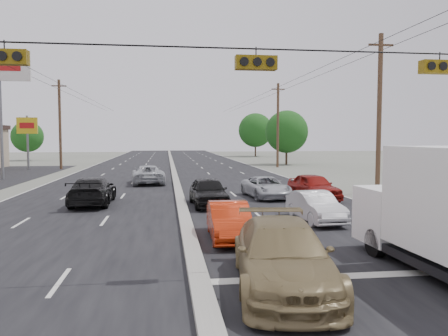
{
  "coord_description": "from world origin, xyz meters",
  "views": [
    {
      "loc": [
        -0.77,
        -10.95,
        3.57
      ],
      "look_at": [
        1.82,
        8.49,
        2.2
      ],
      "focal_mm": 35.0,
      "sensor_mm": 36.0,
      "label": 1
    }
  ],
  "objects_px": {
    "utility_pole_right_b": "(379,113)",
    "pole_sign_far": "(27,130)",
    "queue_car_c": "(266,187)",
    "queue_car_a": "(208,192)",
    "utility_pole_right_c": "(278,125)",
    "tree_left_far": "(27,137)",
    "queue_car_b": "(315,207)",
    "oncoming_near": "(93,191)",
    "utility_pole_left_c": "(60,124)",
    "queue_car_e": "(314,187)",
    "tree_right_mid": "(287,132)",
    "tan_sedan": "(282,256)",
    "oncoming_far": "(148,175)",
    "queue_car_d": "(422,211)",
    "tree_right_far": "(255,130)",
    "red_sedan": "(229,221)"
  },
  "relations": [
    {
      "from": "utility_pole_right_b",
      "to": "pole_sign_far",
      "type": "distance_m",
      "value": 37.92
    },
    {
      "from": "pole_sign_far",
      "to": "queue_car_c",
      "type": "relative_size",
      "value": 1.34
    },
    {
      "from": "pole_sign_far",
      "to": "queue_car_a",
      "type": "bearing_deg",
      "value": -58.62
    },
    {
      "from": "utility_pole_right_c",
      "to": "tree_left_far",
      "type": "distance_m",
      "value": 39.9
    },
    {
      "from": "queue_car_b",
      "to": "oncoming_near",
      "type": "xyz_separation_m",
      "value": [
        -10.13,
        6.05,
        0.1
      ]
    },
    {
      "from": "pole_sign_far",
      "to": "tree_left_far",
      "type": "distance_m",
      "value": 20.89
    },
    {
      "from": "utility_pole_left_c",
      "to": "queue_car_e",
      "type": "xyz_separation_m",
      "value": [
        20.12,
        -26.95,
        -4.37
      ]
    },
    {
      "from": "utility_pole_right_c",
      "to": "queue_car_e",
      "type": "bearing_deg",
      "value": -100.26
    },
    {
      "from": "tree_right_mid",
      "to": "tan_sedan",
      "type": "height_order",
      "value": "tree_right_mid"
    },
    {
      "from": "queue_car_e",
      "to": "oncoming_far",
      "type": "relative_size",
      "value": 0.85
    },
    {
      "from": "queue_car_d",
      "to": "queue_car_e",
      "type": "height_order",
      "value": "queue_car_e"
    },
    {
      "from": "tree_right_far",
      "to": "tan_sedan",
      "type": "relative_size",
      "value": 1.53
    },
    {
      "from": "utility_pole_right_b",
      "to": "queue_car_d",
      "type": "distance_m",
      "value": 11.22
    },
    {
      "from": "tree_right_far",
      "to": "red_sedan",
      "type": "height_order",
      "value": "tree_right_far"
    },
    {
      "from": "oncoming_near",
      "to": "oncoming_far",
      "type": "relative_size",
      "value": 0.98
    },
    {
      "from": "queue_car_c",
      "to": "queue_car_d",
      "type": "distance_m",
      "value": 9.95
    },
    {
      "from": "tan_sedan",
      "to": "oncoming_far",
      "type": "distance_m",
      "value": 24.5
    },
    {
      "from": "utility_pole_left_c",
      "to": "tan_sedan",
      "type": "height_order",
      "value": "utility_pole_left_c"
    },
    {
      "from": "queue_car_d",
      "to": "tan_sedan",
      "type": "bearing_deg",
      "value": -145.21
    },
    {
      "from": "tree_right_mid",
      "to": "queue_car_c",
      "type": "height_order",
      "value": "tree_right_mid"
    },
    {
      "from": "queue_car_c",
      "to": "tan_sedan",
      "type": "bearing_deg",
      "value": -107.47
    },
    {
      "from": "queue_car_d",
      "to": "tree_right_mid",
      "type": "bearing_deg",
      "value": 76.58
    },
    {
      "from": "queue_car_b",
      "to": "queue_car_e",
      "type": "relative_size",
      "value": 0.88
    },
    {
      "from": "utility_pole_right_c",
      "to": "tree_right_far",
      "type": "distance_m",
      "value": 30.2
    },
    {
      "from": "queue_car_c",
      "to": "oncoming_far",
      "type": "xyz_separation_m",
      "value": [
        -7.25,
        8.88,
        0.09
      ]
    },
    {
      "from": "pole_sign_far",
      "to": "queue_car_b",
      "type": "distance_m",
      "value": 39.81
    },
    {
      "from": "tan_sedan",
      "to": "queue_car_d",
      "type": "relative_size",
      "value": 1.25
    },
    {
      "from": "tree_left_far",
      "to": "queue_car_b",
      "type": "bearing_deg",
      "value": -62.73
    },
    {
      "from": "utility_pole_right_b",
      "to": "oncoming_far",
      "type": "relative_size",
      "value": 1.95
    },
    {
      "from": "utility_pole_left_c",
      "to": "tree_right_mid",
      "type": "xyz_separation_m",
      "value": [
        27.5,
        5.0,
        -0.77
      ]
    },
    {
      "from": "pole_sign_far",
      "to": "tree_right_far",
      "type": "distance_m",
      "value": 43.87
    },
    {
      "from": "queue_car_b",
      "to": "tree_right_mid",
      "type": "bearing_deg",
      "value": 72.36
    },
    {
      "from": "utility_pole_right_b",
      "to": "tree_left_far",
      "type": "distance_m",
      "value": 56.72
    },
    {
      "from": "red_sedan",
      "to": "utility_pole_right_b",
      "type": "bearing_deg",
      "value": 46.08
    },
    {
      "from": "utility_pole_right_b",
      "to": "utility_pole_right_c",
      "type": "distance_m",
      "value": 25.0
    },
    {
      "from": "tree_right_far",
      "to": "tan_sedan",
      "type": "xyz_separation_m",
      "value": [
        -14.07,
        -71.11,
        -4.18
      ]
    },
    {
      "from": "queue_car_c",
      "to": "queue_car_e",
      "type": "relative_size",
      "value": 1.02
    },
    {
      "from": "utility_pole_right_c",
      "to": "tree_right_mid",
      "type": "bearing_deg",
      "value": 63.43
    },
    {
      "from": "pole_sign_far",
      "to": "utility_pole_right_b",
      "type": "bearing_deg",
      "value": -41.26
    },
    {
      "from": "utility_pole_left_c",
      "to": "queue_car_a",
      "type": "distance_m",
      "value": 32.03
    },
    {
      "from": "queue_car_a",
      "to": "queue_car_b",
      "type": "distance_m",
      "value": 6.29
    },
    {
      "from": "utility_pole_right_c",
      "to": "tree_left_far",
      "type": "xyz_separation_m",
      "value": [
        -34.5,
        20.0,
        -1.39
      ]
    },
    {
      "from": "tree_right_mid",
      "to": "queue_car_e",
      "type": "bearing_deg",
      "value": -103.0
    },
    {
      "from": "utility_pole_right_c",
      "to": "queue_car_a",
      "type": "distance_m",
      "value": 30.92
    },
    {
      "from": "queue_car_e",
      "to": "tree_left_far",
      "type": "bearing_deg",
      "value": 114.51
    },
    {
      "from": "queue_car_b",
      "to": "utility_pole_left_c",
      "type": "bearing_deg",
      "value": 114.68
    },
    {
      "from": "utility_pole_right_c",
      "to": "pole_sign_far",
      "type": "bearing_deg",
      "value": -180.0
    },
    {
      "from": "red_sedan",
      "to": "queue_car_a",
      "type": "relative_size",
      "value": 0.89
    },
    {
      "from": "tree_left_far",
      "to": "tree_right_mid",
      "type": "xyz_separation_m",
      "value": [
        37.0,
        -15.0,
        0.62
      ]
    },
    {
      "from": "utility_pole_right_b",
      "to": "oncoming_near",
      "type": "bearing_deg",
      "value": -172.5
    }
  ]
}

